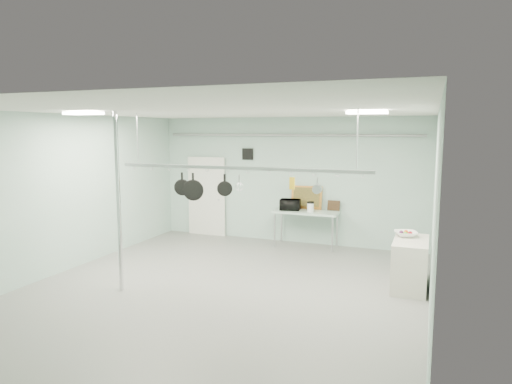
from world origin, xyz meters
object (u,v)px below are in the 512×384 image
at_px(skillet_right, 225,185).
at_px(pot_rack, 237,166).
at_px(microwave, 290,205).
at_px(chrome_pole, 118,203).
at_px(side_cabinet, 410,264).
at_px(prep_table, 306,214).
at_px(skillet_mid, 193,187).
at_px(fruit_bowl, 406,234).
at_px(coffee_canister, 310,207).
at_px(skillet_left, 182,183).

bearing_deg(skillet_right, pot_rack, -22.96).
bearing_deg(microwave, chrome_pole, 57.32).
bearing_deg(side_cabinet, pot_rack, -159.55).
distance_m(prep_table, microwave, 0.45).
relative_size(prep_table, microwave, 3.29).
distance_m(side_cabinet, skillet_mid, 4.23).
height_order(chrome_pole, microwave, chrome_pole).
xyz_separation_m(chrome_pole, fruit_bowl, (4.74, 2.24, -0.65)).
bearing_deg(pot_rack, prep_table, 83.09).
height_order(coffee_canister, fruit_bowl, coffee_canister).
height_order(chrome_pole, side_cabinet, chrome_pole).
height_order(prep_table, coffee_canister, coffee_canister).
distance_m(pot_rack, skillet_left, 1.19).
height_order(pot_rack, skillet_left, pot_rack).
xyz_separation_m(microwave, fruit_bowl, (2.84, -1.94, -0.09)).
distance_m(side_cabinet, fruit_bowl, 0.56).
height_order(side_cabinet, fruit_bowl, fruit_bowl).
bearing_deg(prep_table, coffee_canister, -27.82).
height_order(pot_rack, fruit_bowl, pot_rack).
xyz_separation_m(side_cabinet, coffee_canister, (-2.42, 2.13, 0.56)).
xyz_separation_m(skillet_left, skillet_mid, (0.23, 0.00, -0.06)).
relative_size(prep_table, skillet_left, 3.87).
distance_m(chrome_pole, skillet_left, 1.22).
bearing_deg(skillet_left, pot_rack, -16.84).
relative_size(coffee_canister, fruit_bowl, 0.51).
distance_m(microwave, skillet_mid, 3.49).
bearing_deg(fruit_bowl, prep_table, 141.18).
bearing_deg(microwave, pot_rack, 81.80).
xyz_separation_m(pot_rack, skillet_left, (-1.13, 0.00, -0.35)).
relative_size(coffee_canister, skillet_right, 0.55).
relative_size(prep_table, pot_rack, 0.33).
xyz_separation_m(microwave, coffee_canister, (0.53, -0.04, -0.03)).
bearing_deg(pot_rack, fruit_bowl, 25.23).
xyz_separation_m(fruit_bowl, skillet_left, (-3.97, -1.34, 0.93)).
bearing_deg(side_cabinet, coffee_canister, 138.65).
xyz_separation_m(chrome_pole, side_cabinet, (4.85, 2.00, -1.15)).
height_order(chrome_pole, prep_table, chrome_pole).
distance_m(side_cabinet, coffee_canister, 3.28).
bearing_deg(skillet_mid, pot_rack, -14.35).
bearing_deg(coffee_canister, skillet_mid, -113.80).
bearing_deg(pot_rack, microwave, 90.05).
bearing_deg(coffee_canister, side_cabinet, -41.35).
relative_size(chrome_pole, coffee_canister, 15.27).
relative_size(pot_rack, fruit_bowl, 11.67).
height_order(fruit_bowl, skillet_right, skillet_right).
bearing_deg(skillet_left, skillet_right, -16.84).
bearing_deg(side_cabinet, skillet_left, -164.92).
height_order(microwave, skillet_left, skillet_left).
bearing_deg(skillet_mid, coffee_canister, 51.85).
bearing_deg(skillet_left, prep_table, 48.25).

